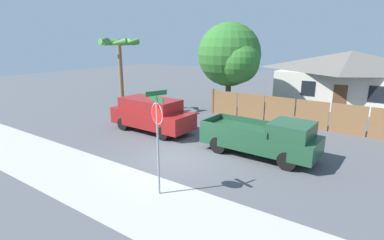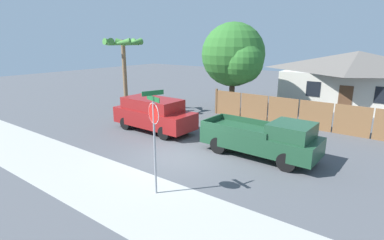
{
  "view_description": "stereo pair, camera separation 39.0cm",
  "coord_description": "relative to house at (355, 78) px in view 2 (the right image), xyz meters",
  "views": [
    {
      "loc": [
        7.64,
        -9.83,
        5.04
      ],
      "look_at": [
        0.22,
        0.72,
        1.6
      ],
      "focal_mm": 28.0,
      "sensor_mm": 36.0,
      "label": 1
    },
    {
      "loc": [
        7.96,
        -9.6,
        5.04
      ],
      "look_at": [
        0.22,
        0.72,
        1.6
      ],
      "focal_mm": 28.0,
      "sensor_mm": 36.0,
      "label": 2
    }
  ],
  "objects": [
    {
      "name": "orange_pickup",
      "position": [
        -1.18,
        -14.24,
        -1.35
      ],
      "size": [
        5.19,
        2.01,
        1.76
      ],
      "rotation": [
        0.0,
        0.0,
        -0.02
      ],
      "color": "#1E472D",
      "rests_on": "ground"
    },
    {
      "name": "wooden_fence",
      "position": [
        -0.57,
        -8.46,
        -1.38
      ],
      "size": [
        13.58,
        0.12,
        1.77
      ],
      "color": "brown",
      "rests_on": "ground"
    },
    {
      "name": "palm_tree",
      "position": [
        -12.29,
        -12.4,
        2.23
      ],
      "size": [
        2.57,
        2.77,
        5.19
      ],
      "color": "brown",
      "rests_on": "ground"
    },
    {
      "name": "oak_tree",
      "position": [
        -6.54,
        -7.4,
        1.76
      ],
      "size": [
        4.65,
        4.43,
        6.29
      ],
      "color": "brown",
      "rests_on": "ground"
    },
    {
      "name": "ground_plane",
      "position": [
        -4.18,
        -16.54,
        -2.21
      ],
      "size": [
        80.0,
        80.0,
        0.0
      ],
      "primitive_type": "plane",
      "color": "#4C4F54"
    },
    {
      "name": "house",
      "position": [
        0.0,
        0.0,
        0.0
      ],
      "size": [
        10.63,
        6.85,
        4.27
      ],
      "color": "beige",
      "rests_on": "ground"
    },
    {
      "name": "red_suv",
      "position": [
        -7.86,
        -14.24,
        -1.2
      ],
      "size": [
        4.97,
        1.98,
        1.88
      ],
      "rotation": [
        0.0,
        0.0,
        -0.02
      ],
      "color": "maroon",
      "rests_on": "ground"
    },
    {
      "name": "stop_sign",
      "position": [
        -2.73,
        -19.49,
        0.17
      ],
      "size": [
        0.8,
        0.72,
        3.53
      ],
      "rotation": [
        0.0,
        0.0,
        -0.33
      ],
      "color": "gray",
      "rests_on": "ground"
    },
    {
      "name": "sidewalk_strip",
      "position": [
        -4.18,
        -20.14,
        -2.21
      ],
      "size": [
        36.0,
        3.2,
        0.01
      ],
      "color": "#A3A39E",
      "rests_on": "ground"
    }
  ]
}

